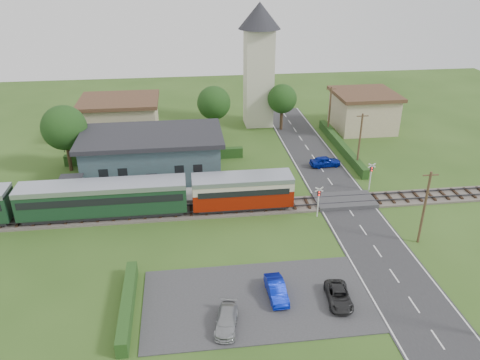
{
  "coord_description": "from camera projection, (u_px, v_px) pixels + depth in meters",
  "views": [
    {
      "loc": [
        -6.22,
        -39.31,
        23.54
      ],
      "look_at": [
        -0.77,
        4.0,
        2.33
      ],
      "focal_mm": 35.0,
      "sensor_mm": 36.0,
      "label": 1
    }
  ],
  "objects": [
    {
      "name": "house_east",
      "position": [
        363.0,
        110.0,
        68.5
      ],
      "size": [
        8.8,
        8.8,
        5.5
      ],
      "color": "tan",
      "rests_on": "ground"
    },
    {
      "name": "train",
      "position": [
        69.0,
        200.0,
        44.92
      ],
      "size": [
        43.2,
        2.9,
        3.4
      ],
      "color": "#232328",
      "rests_on": "ground"
    },
    {
      "name": "pedestrian_near",
      "position": [
        212.0,
        187.0,
        49.14
      ],
      "size": [
        0.79,
        0.66,
        1.86
      ],
      "primitive_type": "imported",
      "rotation": [
        0.0,
        0.0,
        3.5
      ],
      "color": "gray",
      "rests_on": "platform"
    },
    {
      "name": "equipment_hut",
      "position": [
        72.0,
        189.0,
        47.92
      ],
      "size": [
        2.3,
        2.3,
        2.55
      ],
      "color": "beige",
      "rests_on": "platform"
    },
    {
      "name": "car_park_dark",
      "position": [
        339.0,
        296.0,
        34.73
      ],
      "size": [
        2.07,
        3.81,
        1.01
      ],
      "primitive_type": "imported",
      "rotation": [
        0.0,
        0.0,
        -0.11
      ],
      "color": "black",
      "rests_on": "car_park"
    },
    {
      "name": "road",
      "position": [
        351.0,
        212.0,
        47.17
      ],
      "size": [
        6.0,
        70.0,
        0.05
      ],
      "primitive_type": "cube",
      "color": "#28282B",
      "rests_on": "ground"
    },
    {
      "name": "church_tower",
      "position": [
        259.0,
        56.0,
        67.14
      ],
      "size": [
        6.0,
        6.0,
        17.6
      ],
      "color": "beige",
      "rests_on": "ground"
    },
    {
      "name": "station_building",
      "position": [
        153.0,
        155.0,
        53.57
      ],
      "size": [
        16.0,
        9.0,
        5.3
      ],
      "color": "#3A5860",
      "rests_on": "ground"
    },
    {
      "name": "tree_c",
      "position": [
        282.0,
        99.0,
        67.24
      ],
      "size": [
        4.2,
        4.2,
        6.78
      ],
      "color": "#332316",
      "rests_on": "ground"
    },
    {
      "name": "car_park_blue",
      "position": [
        276.0,
        290.0,
        35.25
      ],
      "size": [
        1.39,
        3.66,
        1.19
      ],
      "primitive_type": "imported",
      "rotation": [
        0.0,
        0.0,
        0.03
      ],
      "color": "#0417A6",
      "rests_on": "car_park"
    },
    {
      "name": "streetlamp_west",
      "position": [
        61.0,
        130.0,
        60.11
      ],
      "size": [
        0.3,
        0.3,
        5.15
      ],
      "color": "#3F3F47",
      "rests_on": "ground"
    },
    {
      "name": "platform",
      "position": [
        152.0,
        198.0,
        49.48
      ],
      "size": [
        30.0,
        3.0,
        0.45
      ],
      "primitive_type": "cube",
      "color": "gray",
      "rests_on": "ground"
    },
    {
      "name": "ground",
      "position": [
        253.0,
        218.0,
        46.06
      ],
      "size": [
        120.0,
        120.0,
        0.0
      ],
      "primitive_type": "plane",
      "color": "#2D4C19"
    },
    {
      "name": "utility_pole_b",
      "position": [
        424.0,
        207.0,
        40.72
      ],
      "size": [
        1.4,
        0.22,
        7.0
      ],
      "color": "#473321",
      "rests_on": "ground"
    },
    {
      "name": "hedge_station",
      "position": [
        155.0,
        156.0,
        58.49
      ],
      "size": [
        22.0,
        0.8,
        1.3
      ],
      "primitive_type": "cube",
      "color": "#193814",
      "rests_on": "ground"
    },
    {
      "name": "crossing_deck",
      "position": [
        344.0,
        201.0,
        48.87
      ],
      "size": [
        6.2,
        3.4,
        0.45
      ],
      "primitive_type": "cube",
      "color": "#333335",
      "rests_on": "ground"
    },
    {
      "name": "car_park_silver",
      "position": [
        227.0,
        320.0,
        32.4
      ],
      "size": [
        2.17,
        3.84,
        1.05
      ],
      "primitive_type": "imported",
      "rotation": [
        0.0,
        0.0,
        -0.2
      ],
      "color": "#96989C",
      "rests_on": "car_park"
    },
    {
      "name": "car_park",
      "position": [
        257.0,
        300.0,
        35.17
      ],
      "size": [
        17.0,
        9.0,
        0.08
      ],
      "primitive_type": "cube",
      "color": "#333335",
      "rests_on": "ground"
    },
    {
      "name": "crossing_signal_near",
      "position": [
        319.0,
        197.0,
        45.48
      ],
      "size": [
        0.84,
        0.28,
        3.28
      ],
      "color": "silver",
      "rests_on": "ground"
    },
    {
      "name": "house_west",
      "position": [
        121.0,
        118.0,
        65.47
      ],
      "size": [
        10.8,
        8.8,
        5.5
      ],
      "color": "tan",
      "rests_on": "ground"
    },
    {
      "name": "hedge_carpark",
      "position": [
        128.0,
        305.0,
        33.85
      ],
      "size": [
        0.8,
        9.0,
        1.2
      ],
      "primitive_type": "cube",
      "color": "#193814",
      "rests_on": "ground"
    },
    {
      "name": "utility_pole_d",
      "position": [
        329.0,
        110.0,
        65.7
      ],
      "size": [
        1.4,
        0.22,
        7.0
      ],
      "color": "#473321",
      "rests_on": "ground"
    },
    {
      "name": "streetlamp_east",
      "position": [
        331.0,
        104.0,
        70.62
      ],
      "size": [
        0.3,
        0.3,
        5.15
      ],
      "color": "#3F3F47",
      "rests_on": "ground"
    },
    {
      "name": "utility_pole_c",
      "position": [
        360.0,
        141.0,
        55.0
      ],
      "size": [
        1.4,
        0.22,
        7.0
      ],
      "color": "#473321",
      "rests_on": "ground"
    },
    {
      "name": "crossing_signal_far",
      "position": [
        371.0,
        173.0,
        50.57
      ],
      "size": [
        0.84,
        0.28,
        3.28
      ],
      "color": "silver",
      "rests_on": "ground"
    },
    {
      "name": "pedestrian_far",
      "position": [
        74.0,
        192.0,
        48.41
      ],
      "size": [
        0.9,
        1.01,
        1.7
      ],
      "primitive_type": "imported",
      "rotation": [
        0.0,
        0.0,
        1.2
      ],
      "color": "gray",
      "rests_on": "platform"
    },
    {
      "name": "car_on_road",
      "position": [
        325.0,
        161.0,
        56.95
      ],
      "size": [
        3.83,
        1.75,
        1.27
      ],
      "primitive_type": "imported",
      "rotation": [
        0.0,
        0.0,
        1.64
      ],
      "color": "#071A93",
      "rests_on": "road"
    },
    {
      "name": "tree_b",
      "position": [
        214.0,
        103.0,
        64.17
      ],
      "size": [
        4.6,
        4.6,
        7.34
      ],
      "color": "#332316",
      "rests_on": "ground"
    },
    {
      "name": "hedge_roadside",
      "position": [
        341.0,
        146.0,
        61.67
      ],
      "size": [
        0.8,
        18.0,
        1.2
      ],
      "primitive_type": "cube",
      "color": "#193814",
      "rests_on": "ground"
    },
    {
      "name": "railway_track",
      "position": [
        250.0,
        208.0,
        47.8
      ],
      "size": [
        76.0,
        3.2,
        0.49
      ],
      "color": "#4C443D",
      "rests_on": "ground"
    },
    {
      "name": "tree_a",
      "position": [
        64.0,
        128.0,
        53.96
      ],
      "size": [
        5.2,
        5.2,
        8.0
      ],
      "color": "#332316",
      "rests_on": "ground"
    }
  ]
}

